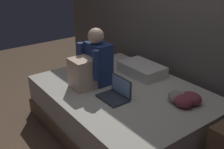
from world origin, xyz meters
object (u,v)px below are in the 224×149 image
object	(u,v)px
person_sitting	(92,64)
pillow	(142,69)
bed	(123,109)
laptop	(116,93)
clothes_pile	(184,99)

from	to	relation	value
person_sitting	pillow	distance (m)	0.69
bed	laptop	distance (m)	0.39
person_sitting	laptop	size ratio (longest dim) A/B	2.05
clothes_pile	bed	bearing A→B (deg)	-155.87
pillow	person_sitting	bearing A→B (deg)	-100.30
person_sitting	laptop	xyz separation A→B (m)	(0.42, 0.02, -0.20)
laptop	person_sitting	bearing A→B (deg)	-177.62
pillow	clothes_pile	bearing A→B (deg)	-11.94
pillow	clothes_pile	xyz separation A→B (m)	(0.81, -0.17, -0.01)
person_sitting	pillow	xyz separation A→B (m)	(0.12, 0.66, -0.19)
bed	laptop	bearing A→B (deg)	-58.88
bed	clothes_pile	world-z (taller)	clothes_pile
bed	pillow	bearing A→B (deg)	112.68
bed	person_sitting	size ratio (longest dim) A/B	3.05
laptop	clothes_pile	world-z (taller)	laptop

